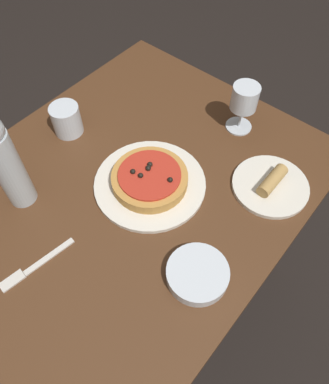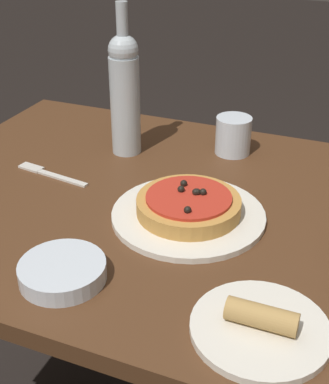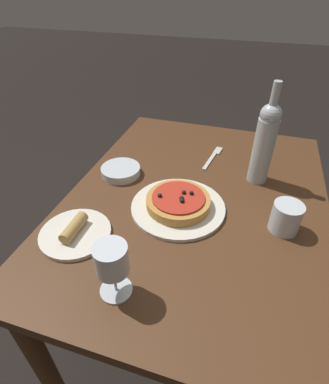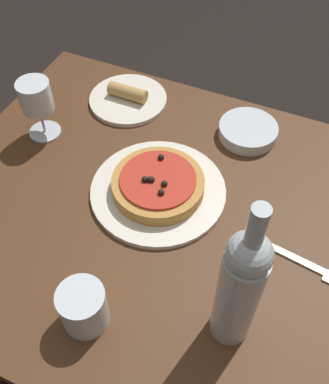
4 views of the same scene
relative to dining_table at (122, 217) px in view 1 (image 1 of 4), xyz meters
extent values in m
plane|color=black|center=(0.00, 0.00, -0.66)|extent=(14.00, 14.00, 0.00)
cube|color=#4C2D19|center=(0.00, 0.00, 0.10)|extent=(1.12, 0.84, 0.03)
cylinder|color=#4C2D19|center=(-0.50, 0.36, -0.29)|extent=(0.06, 0.06, 0.74)
cylinder|color=#4C2D19|center=(-0.50, -0.36, -0.29)|extent=(0.06, 0.06, 0.74)
cylinder|color=silver|center=(-0.08, 0.04, 0.12)|extent=(0.30, 0.30, 0.01)
cylinder|color=#BC843D|center=(-0.08, 0.04, 0.14)|extent=(0.20, 0.20, 0.03)
cylinder|color=#B72D1E|center=(-0.08, 0.04, 0.16)|extent=(0.17, 0.17, 0.01)
sphere|color=black|center=(-0.06, 0.03, 0.17)|extent=(0.01, 0.01, 0.01)
sphere|color=black|center=(-0.09, 0.03, 0.17)|extent=(0.01, 0.01, 0.01)
sphere|color=black|center=(-0.09, 0.03, 0.17)|extent=(0.01, 0.01, 0.01)
sphere|color=black|center=(-0.10, 0.10, 0.17)|extent=(0.01, 0.01, 0.01)
sphere|color=black|center=(-0.10, 0.03, 0.17)|extent=(0.01, 0.01, 0.01)
sphere|color=black|center=(-0.05, 0.01, 0.17)|extent=(0.01, 0.01, 0.01)
cylinder|color=silver|center=(-0.41, 0.10, 0.12)|extent=(0.08, 0.08, 0.00)
cylinder|color=silver|center=(-0.41, 0.10, 0.15)|extent=(0.01, 0.01, 0.07)
cylinder|color=silver|center=(-0.41, 0.10, 0.23)|extent=(0.08, 0.08, 0.07)
cylinder|color=#B2BCC1|center=(0.16, -0.18, 0.23)|extent=(0.07, 0.07, 0.23)
cylinder|color=silver|center=(-0.08, -0.27, 0.16)|extent=(0.08, 0.08, 0.09)
cylinder|color=silver|center=(0.05, 0.30, 0.13)|extent=(0.14, 0.14, 0.03)
cube|color=beige|center=(0.23, 0.00, 0.12)|extent=(0.13, 0.03, 0.00)
cube|color=beige|center=(0.33, -0.02, 0.12)|extent=(0.06, 0.03, 0.00)
cylinder|color=silver|center=(-0.28, 0.29, 0.12)|extent=(0.20, 0.20, 0.01)
cylinder|color=#B2894C|center=(-0.28, 0.29, 0.14)|extent=(0.10, 0.04, 0.04)
camera|label=1|loc=(0.35, 0.45, 0.93)|focal=35.00mm
camera|label=2|loc=(-0.37, 0.88, 0.67)|focal=50.00mm
camera|label=3|loc=(-0.79, -0.13, 0.73)|focal=28.00mm
camera|label=4|loc=(0.19, -0.52, 0.89)|focal=42.00mm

